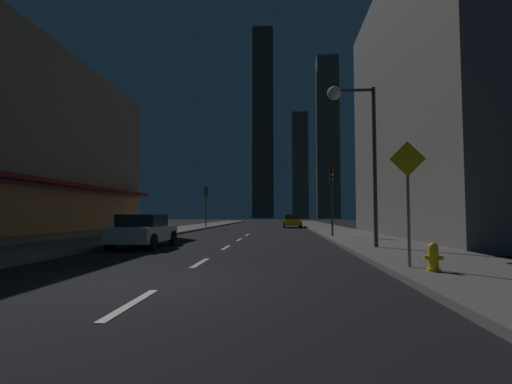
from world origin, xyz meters
The scene contains 16 objects.
ground_plane centered at (0.00, 32.00, -0.05)m, with size 78.00×136.00×0.10m, color black.
sidewalk_right centered at (7.00, 32.00, 0.07)m, with size 4.00×76.00×0.15m, color #605E59.
sidewalk_left centered at (-7.00, 32.00, 0.07)m, with size 4.00×76.00×0.15m, color #605E59.
lane_marking_center centered at (0.00, 8.40, 0.01)m, with size 0.16×23.00×0.01m.
building_apartment_right centered at (14.50, 16.00, 8.39)m, with size 11.00×20.00×16.77m, color slate.
skyscraper_distant_tall centered at (-4.69, 138.68, 37.31)m, with size 8.03×7.64×74.62m, color #363429.
skyscraper_distant_mid centered at (8.74, 119.71, 17.88)m, with size 5.25×5.41×35.76m, color #4D4939.
skyscraper_distant_short centered at (18.45, 123.02, 28.03)m, with size 7.39×6.80×56.07m, color #4F4B3B.
car_parked_near centered at (-3.60, 8.21, 0.74)m, with size 1.98×4.24×1.45m.
car_parked_far centered at (3.60, 33.89, 0.74)m, with size 1.98×4.24×1.45m.
fire_hydrant_yellow_near centered at (5.90, 0.97, 0.45)m, with size 0.42×0.30×0.65m.
fire_hydrant_far_left centered at (-5.90, 17.52, 0.45)m, with size 0.42×0.30×0.65m.
traffic_light_near_right centered at (5.50, 15.13, 3.19)m, with size 0.32×0.48×4.20m.
traffic_light_far_left centered at (-5.50, 31.21, 3.19)m, with size 0.32×0.48×4.20m.
street_lamp_right centered at (5.38, 7.48, 5.07)m, with size 1.96×0.56×6.58m.
pedestrian_crossing_sign centered at (5.60, 1.68, 2.02)m, with size 0.91×0.08×3.15m.
Camera 1 is at (2.42, -8.06, 1.45)m, focal length 26.62 mm.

